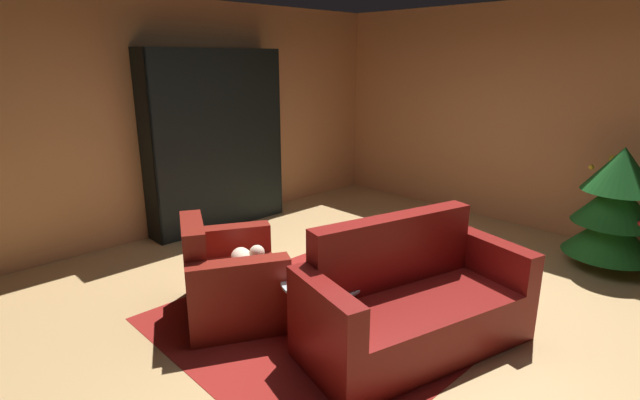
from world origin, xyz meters
TOP-DOWN VIEW (x-y plane):
  - ground_plane at (0.00, 0.00)m, footprint 7.41×7.41m
  - wall_back at (0.00, 3.12)m, footprint 5.98×0.06m
  - wall_left at (-2.96, 0.00)m, footprint 0.06×6.30m
  - area_rug at (-0.07, -0.50)m, footprint 2.33×2.24m
  - bookshelf_unit at (-2.71, 0.39)m, footprint 0.35×1.81m
  - armchair_red at (-0.72, -0.92)m, footprint 1.21×1.13m
  - couch_red at (0.62, -0.20)m, footprint 1.17×1.87m
  - coffee_table at (0.07, -0.59)m, footprint 0.64×0.64m
  - book_stack_on_table at (0.01, -0.65)m, footprint 0.24×0.19m
  - bottle_on_table at (0.24, -0.56)m, footprint 0.07×0.07m
  - decorated_tree at (1.19, 2.42)m, footprint 0.87×0.87m

SIDE VIEW (x-z plane):
  - ground_plane at x=0.00m, z-range 0.00..0.00m
  - area_rug at x=-0.07m, z-range 0.00..0.01m
  - armchair_red at x=-0.72m, z-range -0.12..0.72m
  - couch_red at x=0.62m, z-range -0.15..0.79m
  - coffee_table at x=0.07m, z-range 0.18..0.65m
  - book_stack_on_table at x=0.01m, z-range 0.47..0.55m
  - bottle_on_table at x=0.24m, z-range 0.44..0.68m
  - decorated_tree at x=1.19m, z-range 0.02..1.28m
  - bookshelf_unit at x=-2.71m, z-range -0.02..2.18m
  - wall_back at x=0.00m, z-range 0.00..2.76m
  - wall_left at x=-2.96m, z-range 0.00..2.76m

